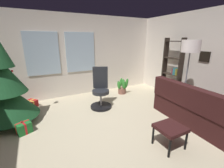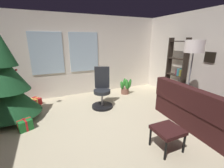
# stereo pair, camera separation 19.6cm
# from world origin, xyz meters

# --- Properties ---
(ground_plane) EXTENTS (5.46, 5.01, 0.10)m
(ground_plane) POSITION_xyz_m (0.00, 0.00, -0.05)
(ground_plane) COLOR #C2B595
(wall_back_with_windows) EXTENTS (5.46, 0.12, 2.50)m
(wall_back_with_windows) POSITION_xyz_m (-0.02, 2.55, 1.26)
(wall_back_with_windows) COLOR silver
(wall_back_with_windows) RESTS_ON ground_plane
(wall_right_with_frames) EXTENTS (0.12, 5.01, 2.50)m
(wall_right_with_frames) POSITION_xyz_m (2.78, -0.00, 1.25)
(wall_right_with_frames) COLOR silver
(wall_right_with_frames) RESTS_ON ground_plane
(couch) EXTENTS (1.51, 2.16, 0.87)m
(couch) POSITION_xyz_m (1.90, -0.64, 0.30)
(couch) COLOR #321515
(couch) RESTS_ON ground_plane
(footstool) EXTENTS (0.44, 0.42, 0.39)m
(footstool) POSITION_xyz_m (0.66, -0.73, 0.33)
(footstool) COLOR #321515
(footstool) RESTS_ON ground_plane
(holiday_tree) EXTENTS (1.19, 1.19, 2.41)m
(holiday_tree) POSITION_xyz_m (-1.81, 1.43, 0.81)
(holiday_tree) COLOR #4C331E
(holiday_tree) RESTS_ON ground_plane
(gift_box_red) EXTENTS (0.42, 0.41, 0.19)m
(gift_box_red) POSITION_xyz_m (-1.45, 2.12, 0.09)
(gift_box_red) COLOR red
(gift_box_red) RESTS_ON ground_plane
(gift_box_green) EXTENTS (0.34, 0.36, 0.22)m
(gift_box_green) POSITION_xyz_m (-1.56, 0.90, 0.11)
(gift_box_green) COLOR #1E722D
(gift_box_green) RESTS_ON ground_plane
(office_chair) EXTENTS (0.56, 0.57, 1.08)m
(office_chair) POSITION_xyz_m (0.27, 1.28, 0.42)
(office_chair) COLOR black
(office_chair) RESTS_ON ground_plane
(bookshelf) EXTENTS (0.18, 0.64, 1.82)m
(bookshelf) POSITION_xyz_m (2.51, 0.94, 0.80)
(bookshelf) COLOR black
(bookshelf) RESTS_ON ground_plane
(floor_lamp) EXTENTS (0.42, 0.42, 1.76)m
(floor_lamp) POSITION_xyz_m (2.05, 0.10, 1.53)
(floor_lamp) COLOR slate
(floor_lamp) RESTS_ON ground_plane
(potted_plant) EXTENTS (0.41, 0.44, 0.53)m
(potted_plant) POSITION_xyz_m (1.34, 1.91, 0.23)
(potted_plant) COLOR brown
(potted_plant) RESTS_ON ground_plane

